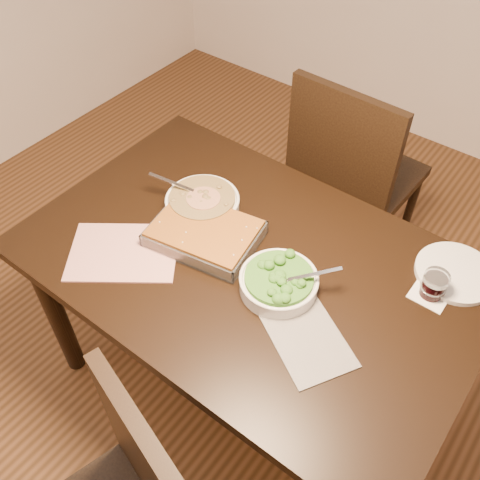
{
  "coord_description": "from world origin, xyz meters",
  "views": [
    {
      "loc": [
        0.63,
        -0.87,
        1.99
      ],
      "look_at": [
        -0.05,
        0.01,
        0.8
      ],
      "focal_mm": 40.0,
      "sensor_mm": 36.0,
      "label": 1
    }
  ],
  "objects_px": {
    "dinner_plate": "(456,273)",
    "stew_bowl": "(202,203)",
    "table": "(250,280)",
    "chair_far": "(350,172)",
    "baking_dish": "(205,234)",
    "broccoli_bowl": "(279,282)",
    "wine_tumbler": "(434,284)"
  },
  "relations": [
    {
      "from": "dinner_plate",
      "to": "stew_bowl",
      "type": "bearing_deg",
      "value": -162.53
    },
    {
      "from": "table",
      "to": "dinner_plate",
      "type": "xyz_separation_m",
      "value": [
        0.52,
        0.33,
        0.1
      ]
    },
    {
      "from": "stew_bowl",
      "to": "chair_far",
      "type": "relative_size",
      "value": 0.27
    },
    {
      "from": "table",
      "to": "baking_dish",
      "type": "height_order",
      "value": "baking_dish"
    },
    {
      "from": "baking_dish",
      "to": "dinner_plate",
      "type": "bearing_deg",
      "value": 16.62
    },
    {
      "from": "dinner_plate",
      "to": "chair_far",
      "type": "xyz_separation_m",
      "value": [
        -0.58,
        0.46,
        -0.2
      ]
    },
    {
      "from": "stew_bowl",
      "to": "broccoli_bowl",
      "type": "height_order",
      "value": "stew_bowl"
    },
    {
      "from": "table",
      "to": "broccoli_bowl",
      "type": "relative_size",
      "value": 6.01
    },
    {
      "from": "stew_bowl",
      "to": "chair_far",
      "type": "bearing_deg",
      "value": 74.09
    },
    {
      "from": "table",
      "to": "baking_dish",
      "type": "relative_size",
      "value": 3.82
    },
    {
      "from": "baking_dish",
      "to": "chair_far",
      "type": "height_order",
      "value": "chair_far"
    },
    {
      "from": "baking_dish",
      "to": "wine_tumbler",
      "type": "distance_m",
      "value": 0.7
    },
    {
      "from": "broccoli_bowl",
      "to": "wine_tumbler",
      "type": "bearing_deg",
      "value": 34.66
    },
    {
      "from": "baking_dish",
      "to": "wine_tumbler",
      "type": "relative_size",
      "value": 4.43
    },
    {
      "from": "chair_far",
      "to": "table",
      "type": "bearing_deg",
      "value": 96.06
    },
    {
      "from": "baking_dish",
      "to": "chair_far",
      "type": "xyz_separation_m",
      "value": [
        0.11,
        0.8,
        -0.23
      ]
    },
    {
      "from": "broccoli_bowl",
      "to": "chair_far",
      "type": "relative_size",
      "value": 0.24
    },
    {
      "from": "broccoli_bowl",
      "to": "stew_bowl",
      "type": "bearing_deg",
      "value": 162.88
    },
    {
      "from": "wine_tumbler",
      "to": "chair_far",
      "type": "xyz_separation_m",
      "value": [
        -0.55,
        0.57,
        -0.24
      ]
    },
    {
      "from": "stew_bowl",
      "to": "wine_tumbler",
      "type": "bearing_deg",
      "value": 9.88
    },
    {
      "from": "table",
      "to": "chair_far",
      "type": "height_order",
      "value": "chair_far"
    },
    {
      "from": "broccoli_bowl",
      "to": "baking_dish",
      "type": "xyz_separation_m",
      "value": [
        -0.3,
        0.02,
        -0.0
      ]
    },
    {
      "from": "wine_tumbler",
      "to": "stew_bowl",
      "type": "bearing_deg",
      "value": -170.12
    },
    {
      "from": "table",
      "to": "broccoli_bowl",
      "type": "distance_m",
      "value": 0.19
    },
    {
      "from": "table",
      "to": "chair_far",
      "type": "relative_size",
      "value": 1.41
    },
    {
      "from": "stew_bowl",
      "to": "baking_dish",
      "type": "xyz_separation_m",
      "value": [
        0.09,
        -0.1,
        -0.0
      ]
    },
    {
      "from": "broccoli_bowl",
      "to": "chair_far",
      "type": "distance_m",
      "value": 0.88
    },
    {
      "from": "broccoli_bowl",
      "to": "baking_dish",
      "type": "bearing_deg",
      "value": 176.2
    },
    {
      "from": "wine_tumbler",
      "to": "dinner_plate",
      "type": "relative_size",
      "value": 0.35
    },
    {
      "from": "wine_tumbler",
      "to": "table",
      "type": "bearing_deg",
      "value": -156.71
    },
    {
      "from": "baking_dish",
      "to": "wine_tumbler",
      "type": "height_order",
      "value": "wine_tumbler"
    },
    {
      "from": "broccoli_bowl",
      "to": "baking_dish",
      "type": "relative_size",
      "value": 0.64
    }
  ]
}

